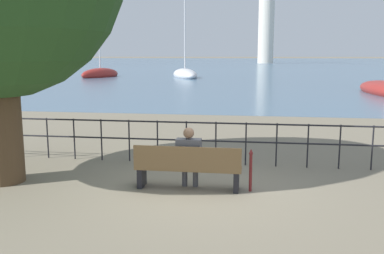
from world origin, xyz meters
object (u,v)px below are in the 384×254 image
Objects in this scene: park_bench at (188,168)px; seated_person_left at (189,155)px; sailboat_0 at (185,75)px; sailboat_3 at (100,74)px; closed_umbrella at (251,168)px; harbor_lighthouse at (266,24)px.

park_bench is 1.70× the size of seated_person_left.
seated_person_left is 42.25m from sailboat_0.
seated_person_left is 43.97m from sailboat_3.
closed_umbrella is at bearing 3.37° from park_bench.
harbor_lighthouse is (2.89, 127.29, 11.31)m from closed_umbrella.
sailboat_0 is at bearing 101.09° from closed_umbrella.
sailboat_3 is at bearing 112.59° from park_bench.
sailboat_3 is (-16.92, 40.58, -0.34)m from seated_person_left.
seated_person_left is 127.83m from harbor_lighthouse.
closed_umbrella is at bearing -47.49° from sailboat_3.
seated_person_left reaches higher than closed_umbrella.
seated_person_left is (0.01, 0.08, 0.24)m from park_bench.
sailboat_3 reaches higher than closed_umbrella.
sailboat_0 is 10.03m from sailboat_3.
harbor_lighthouse is at bearing 88.14° from park_bench.
park_bench is 0.22× the size of sailboat_0.
sailboat_0 reaches higher than closed_umbrella.
sailboat_3 is at bearing 114.09° from closed_umbrella.
park_bench is at bearing -101.20° from sailboat_0.
park_bench is 0.25m from seated_person_left.
harbor_lighthouse is (4.13, 127.36, 11.35)m from park_bench.
seated_person_left is 0.13× the size of sailboat_0.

